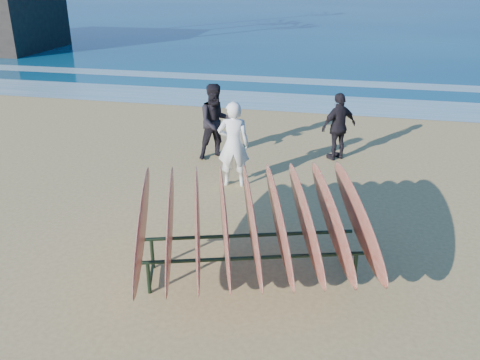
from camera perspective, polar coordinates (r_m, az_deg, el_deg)
The scene contains 8 objects.
ground at distance 8.31m, azimuth -1.21°, elevation -8.16°, with size 120.00×120.00×0.00m, color tan.
ocean at distance 62.08m, azimuth 11.55°, elevation 18.55°, with size 160.00×160.00×0.00m, color navy.
foam_near at distance 17.52m, azimuth 6.63°, elevation 8.64°, with size 160.00×160.00×0.00m, color white.
foam_far at distance 20.92m, azimuth 7.73°, elevation 10.92°, with size 160.00×160.00×0.00m, color white.
surfboard_rack at distance 7.29m, azimuth 1.30°, elevation -4.60°, with size 3.88×3.68×1.51m.
person_white at distance 10.46m, azimuth -0.74°, elevation 4.03°, with size 0.66×0.43×1.80m, color white.
person_dark_a at distance 12.01m, azimuth -2.71°, elevation 6.51°, with size 0.88×0.68×1.80m, color black.
person_dark_b at distance 12.21m, azimuth 11.03°, elevation 5.91°, with size 0.94×0.39×1.60m, color black.
Camera 1 is at (1.72, -6.91, 4.29)m, focal length 38.00 mm.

